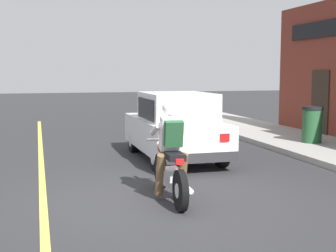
{
  "coord_description": "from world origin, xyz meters",
  "views": [
    {
      "loc": [
        -1.83,
        -7.1,
        2.04
      ],
      "look_at": [
        0.7,
        1.97,
        0.95
      ],
      "focal_mm": 50.0,
      "sensor_mm": 36.0,
      "label": 1
    }
  ],
  "objects": [
    {
      "name": "lane_stripe",
      "position": [
        -1.8,
        3.0,
        0.0
      ],
      "size": [
        0.12,
        19.8,
        0.01
      ],
      "primitive_type": "cube",
      "color": "#D1C64C",
      "rests_on": "ground"
    },
    {
      "name": "sidewalk_curb",
      "position": [
        5.32,
        3.0,
        0.07
      ],
      "size": [
        2.6,
        22.0,
        0.14
      ],
      "primitive_type": "cube",
      "color": "#9E9B93",
      "rests_on": "ground"
    },
    {
      "name": "motorcycle_with_rider",
      "position": [
        0.18,
        -0.02,
        0.68
      ],
      "size": [
        0.57,
        2.02,
        1.62
      ],
      "color": "black",
      "rests_on": "ground"
    },
    {
      "name": "car_hatchback",
      "position": [
        1.23,
        3.28,
        0.77
      ],
      "size": [
        1.65,
        3.78,
        1.57
      ],
      "color": "black",
      "rests_on": "ground"
    },
    {
      "name": "ground_plane",
      "position": [
        0.0,
        0.0,
        0.0
      ],
      "size": [
        80.0,
        80.0,
        0.0
      ],
      "primitive_type": "plane",
      "color": "#2B2B2D"
    },
    {
      "name": "trash_bin",
      "position": [
        5.29,
        3.93,
        0.64
      ],
      "size": [
        0.56,
        0.56,
        0.98
      ],
      "color": "#23512D",
      "rests_on": "sidewalk_curb"
    }
  ]
}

